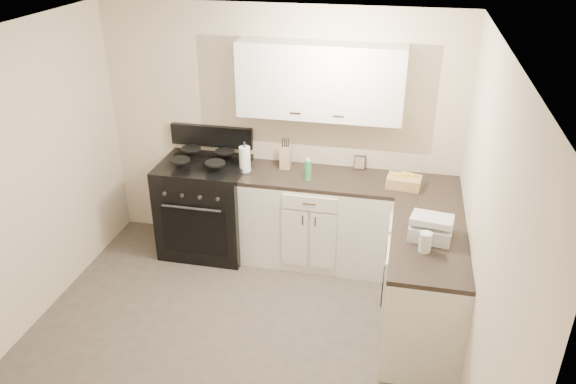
% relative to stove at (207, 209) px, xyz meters
% --- Properties ---
extents(floor, '(3.60, 3.60, 0.00)m').
position_rel_stove_xyz_m(floor, '(0.71, -1.48, -0.46)').
color(floor, '#473F38').
rests_on(floor, ground).
extents(ceiling, '(3.60, 3.60, 0.00)m').
position_rel_stove_xyz_m(ceiling, '(0.71, -1.48, 2.04)').
color(ceiling, white).
rests_on(ceiling, wall_back).
extents(wall_back, '(3.60, 0.00, 3.60)m').
position_rel_stove_xyz_m(wall_back, '(0.71, 0.32, 0.79)').
color(wall_back, beige).
rests_on(wall_back, ground).
extents(wall_right, '(0.00, 3.60, 3.60)m').
position_rel_stove_xyz_m(wall_right, '(2.51, -1.48, 0.79)').
color(wall_right, beige).
rests_on(wall_right, ground).
extents(wall_left, '(0.00, 3.60, 3.60)m').
position_rel_stove_xyz_m(wall_left, '(-1.09, -1.48, 0.79)').
color(wall_left, beige).
rests_on(wall_left, ground).
extents(base_cabinets_back, '(1.55, 0.60, 0.90)m').
position_rel_stove_xyz_m(base_cabinets_back, '(1.14, 0.02, -0.01)').
color(base_cabinets_back, white).
rests_on(base_cabinets_back, floor).
extents(base_cabinets_right, '(0.60, 1.90, 0.90)m').
position_rel_stove_xyz_m(base_cabinets_right, '(2.21, -0.63, -0.01)').
color(base_cabinets_right, white).
rests_on(base_cabinets_right, floor).
extents(countertop_back, '(1.55, 0.60, 0.04)m').
position_rel_stove_xyz_m(countertop_back, '(1.14, 0.02, 0.46)').
color(countertop_back, black).
rests_on(countertop_back, base_cabinets_back).
extents(countertop_right, '(0.60, 1.90, 0.04)m').
position_rel_stove_xyz_m(countertop_right, '(2.21, -0.63, 0.46)').
color(countertop_right, black).
rests_on(countertop_right, base_cabinets_right).
extents(upper_cabinets, '(1.55, 0.30, 0.70)m').
position_rel_stove_xyz_m(upper_cabinets, '(1.14, 0.18, 1.38)').
color(upper_cabinets, white).
rests_on(upper_cabinets, wall_back).
extents(stove, '(0.87, 0.74, 1.05)m').
position_rel_stove_xyz_m(stove, '(0.00, 0.00, 0.00)').
color(stove, black).
rests_on(stove, floor).
extents(knife_block, '(0.11, 0.10, 0.23)m').
position_rel_stove_xyz_m(knife_block, '(0.81, 0.15, 0.59)').
color(knife_block, tan).
rests_on(knife_block, countertop_back).
extents(paper_towel, '(0.14, 0.14, 0.26)m').
position_rel_stove_xyz_m(paper_towel, '(0.44, -0.02, 0.61)').
color(paper_towel, white).
rests_on(paper_towel, countertop_back).
extents(soap_bottle, '(0.08, 0.08, 0.20)m').
position_rel_stove_xyz_m(soap_bottle, '(1.08, -0.07, 0.58)').
color(soap_bottle, '#39944A').
rests_on(soap_bottle, countertop_back).
extents(picture_frame, '(0.11, 0.04, 0.14)m').
position_rel_stove_xyz_m(picture_frame, '(1.54, 0.28, 0.55)').
color(picture_frame, black).
rests_on(picture_frame, countertop_back).
extents(wicker_basket, '(0.33, 0.24, 0.10)m').
position_rel_stove_xyz_m(wicker_basket, '(1.98, -0.04, 0.53)').
color(wicker_basket, tan).
rests_on(wicker_basket, countertop_right).
extents(countertop_grill, '(0.36, 0.34, 0.12)m').
position_rel_stove_xyz_m(countertop_grill, '(2.22, -0.90, 0.54)').
color(countertop_grill, silver).
rests_on(countertop_grill, countertop_right).
extents(glass_jar, '(0.10, 0.10, 0.16)m').
position_rel_stove_xyz_m(glass_jar, '(2.17, -1.12, 0.56)').
color(glass_jar, silver).
rests_on(glass_jar, countertop_right).
extents(oven_mitt_near, '(0.02, 0.15, 0.25)m').
position_rel_stove_xyz_m(oven_mitt_near, '(1.89, -1.07, 0.05)').
color(oven_mitt_near, black).
rests_on(oven_mitt_near, base_cabinets_right).
extents(oven_mitt_far, '(0.02, 0.17, 0.30)m').
position_rel_stove_xyz_m(oven_mitt_far, '(1.89, -0.92, -0.04)').
color(oven_mitt_far, black).
rests_on(oven_mitt_far, base_cabinets_right).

